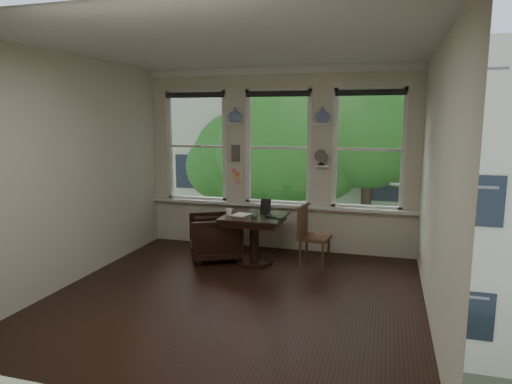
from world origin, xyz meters
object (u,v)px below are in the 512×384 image
(side_chair_right, at_px, (315,237))
(mug, at_px, (229,212))
(table, at_px, (254,239))
(laptop, at_px, (273,217))
(armchair_left, at_px, (215,237))

(side_chair_right, distance_m, mug, 1.33)
(table, xyz_separation_m, side_chair_right, (0.90, 0.08, 0.09))
(laptop, height_order, mug, mug)
(laptop, xyz_separation_m, mug, (-0.68, 0.01, 0.04))
(armchair_left, distance_m, mug, 0.54)
(table, xyz_separation_m, laptop, (0.31, -0.10, 0.39))
(armchair_left, relative_size, laptop, 2.69)
(armchair_left, relative_size, mug, 7.24)
(table, distance_m, mug, 0.57)
(table, bearing_deg, armchair_left, 176.65)
(mug, bearing_deg, armchair_left, 154.23)
(side_chair_right, xyz_separation_m, mug, (-1.27, -0.17, 0.34))
(table, height_order, armchair_left, table)
(table, xyz_separation_m, mug, (-0.37, -0.10, 0.43))
(armchair_left, distance_m, side_chair_right, 1.56)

